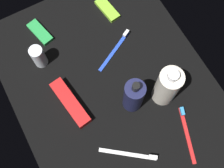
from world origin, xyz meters
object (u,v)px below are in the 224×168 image
deodorant_stick (39,57)px  toothpaste_box_red (70,103)px  snack_bar_green (40,32)px  lotion_bottle (134,96)px  toothbrush_white (131,155)px  toothbrush_red (187,131)px  bodywash_bottle (167,87)px  snack_bar_lime (107,9)px  toothbrush_blue (116,48)px

deodorant_stick → toothpaste_box_red: deodorant_stick is taller
deodorant_stick → snack_bar_green: 11.85cm
lotion_bottle → toothbrush_white: (14.37, -8.52, -7.17)cm
toothbrush_white → toothbrush_red: 19.06cm
bodywash_bottle → toothpaste_box_red: bearing=-112.7°
snack_bar_green → toothbrush_red: bearing=12.1°
lotion_bottle → toothbrush_red: bearing=32.3°
toothbrush_white → snack_bar_lime: size_ratio=1.45×
toothbrush_blue → toothpaste_box_red: toothpaste_box_red is taller
bodywash_bottle → snack_bar_green: (-40.40, -26.09, -8.08)cm
toothbrush_white → snack_bar_lime: 52.39cm
bodywash_bottle → toothpaste_box_red: (-11.68, -27.96, -7.23)cm
lotion_bottle → deodorant_stick: (-27.47, -20.10, -3.17)cm
lotion_bottle → toothpaste_box_red: bearing=-117.2°
lotion_bottle → toothbrush_white: 18.18cm
bodywash_bottle → snack_bar_lime: (-37.32, -0.61, -8.08)cm
toothbrush_white → toothbrush_blue: size_ratio=0.91×
deodorant_stick → snack_bar_green: (-10.41, 4.15, -3.85)cm
toothbrush_blue → toothpaste_box_red: size_ratio=0.94×
toothbrush_white → toothbrush_red: (2.14, 18.94, 0.00)cm
toothpaste_box_red → snack_bar_lime: 37.50cm
toothbrush_red → snack_bar_lime: (-51.32, -0.89, 0.14)cm
deodorant_stick → snack_bar_lime: bearing=103.9°
toothbrush_red → toothbrush_blue: same height
toothbrush_blue → toothbrush_white: bearing=-21.5°
bodywash_bottle → toothbrush_red: bearing=1.1°
toothbrush_white → snack_bar_lime: bearing=159.8°
deodorant_stick → toothbrush_blue: size_ratio=0.56×
bodywash_bottle → lotion_bottle: bearing=-103.9°
deodorant_stick → toothpaste_box_red: size_ratio=0.52×
toothbrush_white → lotion_bottle: bearing=149.3°
lotion_bottle → deodorant_stick: 34.19cm
bodywash_bottle → snack_bar_lime: size_ratio=1.86×
toothpaste_box_red → snack_bar_green: size_ratio=1.69×
lotion_bottle → snack_bar_lime: 36.77cm
lotion_bottle → toothbrush_white: bearing=-30.7°
toothbrush_white → toothbrush_red: bearing=83.6°
snack_bar_lime → bodywash_bottle: bearing=-7.5°
bodywash_bottle → snack_bar_green: bearing=-147.1°
snack_bar_lime → toothbrush_red: bearing=-7.4°
snack_bar_green → toothpaste_box_red: bearing=-17.5°
toothpaste_box_red → deodorant_stick: bearing=179.0°
lotion_bottle → bodywash_bottle: (2.51, 10.15, 1.06)cm
deodorant_stick → snack_bar_green: size_ratio=0.89×
bodywash_bottle → toothbrush_white: (11.85, -18.67, -8.22)cm
lotion_bottle → deodorant_stick: lotion_bottle is taller
toothbrush_white → bodywash_bottle: bearing=122.4°
toothbrush_white → toothbrush_blue: (-34.02, 13.37, 0.00)cm
deodorant_stick → snack_bar_lime: (-7.33, 29.64, -3.85)cm
toothbrush_blue → snack_bar_green: (-18.24, -20.80, 0.14)cm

